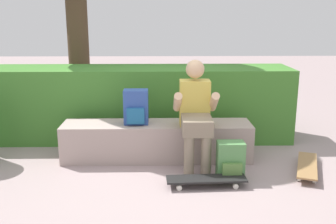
{
  "coord_description": "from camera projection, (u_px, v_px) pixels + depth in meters",
  "views": [
    {
      "loc": [
        0.05,
        -4.02,
        1.68
      ],
      "look_at": [
        0.13,
        0.46,
        0.56
      ],
      "focal_mm": 41.83,
      "sensor_mm": 36.0,
      "label": 1
    }
  ],
  "objects": [
    {
      "name": "hedge_row",
      "position": [
        135.0,
        103.0,
        5.36
      ],
      "size": [
        4.21,
        0.78,
        0.98
      ],
      "color": "#3E772C",
      "rests_on": "ground"
    },
    {
      "name": "ground_plane",
      "position": [
        157.0,
        171.0,
        4.3
      ],
      "size": [
        24.0,
        24.0,
        0.0
      ],
      "primitive_type": "plane",
      "color": "gray"
    },
    {
      "name": "skateboard_near_person",
      "position": [
        206.0,
        179.0,
        3.91
      ],
      "size": [
        0.81,
        0.24,
        0.09
      ],
      "color": "black",
      "rests_on": "ground"
    },
    {
      "name": "bench_main",
      "position": [
        157.0,
        141.0,
        4.63
      ],
      "size": [
        2.21,
        0.46,
        0.44
      ],
      "color": "#A6928B",
      "rests_on": "ground"
    },
    {
      "name": "backpack_on_bench",
      "position": [
        136.0,
        107.0,
        4.52
      ],
      "size": [
        0.28,
        0.23,
        0.4
      ],
      "color": "#2D4C99",
      "rests_on": "bench_main"
    },
    {
      "name": "skateboard_beside_bench",
      "position": [
        307.0,
        166.0,
        4.26
      ],
      "size": [
        0.47,
        0.82,
        0.09
      ],
      "color": "olive",
      "rests_on": "ground"
    },
    {
      "name": "person_skater",
      "position": [
        196.0,
        111.0,
        4.33
      ],
      "size": [
        0.49,
        0.62,
        1.19
      ],
      "color": "gold",
      "rests_on": "ground"
    },
    {
      "name": "backpack_on_ground",
      "position": [
        231.0,
        161.0,
        4.07
      ],
      "size": [
        0.28,
        0.23,
        0.4
      ],
      "color": "#51894C",
      "rests_on": "ground"
    }
  ]
}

